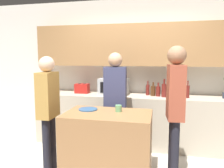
% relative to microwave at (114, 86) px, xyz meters
% --- Properties ---
extents(back_wall, '(6.40, 0.40, 2.70)m').
position_rel_microwave_xyz_m(back_wall, '(0.36, 0.24, 0.46)').
color(back_wall, silver).
rests_on(back_wall, ground_plane).
extents(back_counter, '(3.60, 0.62, 0.92)m').
position_rel_microwave_xyz_m(back_counter, '(0.36, -0.03, -0.61)').
color(back_counter, '#B7AD99').
rests_on(back_counter, ground_plane).
extents(kitchen_island, '(1.12, 0.70, 0.89)m').
position_rel_microwave_xyz_m(kitchen_island, '(0.19, -1.23, -0.63)').
color(kitchen_island, '#996B42').
rests_on(kitchen_island, ground_plane).
extents(microwave, '(0.52, 0.39, 0.30)m').
position_rel_microwave_xyz_m(microwave, '(0.00, 0.00, 0.00)').
color(microwave, '#B7BABC').
rests_on(microwave, back_counter).
extents(toaster, '(0.26, 0.16, 0.18)m').
position_rel_microwave_xyz_m(toaster, '(-0.62, 0.00, -0.06)').
color(toaster, '#B21E19').
rests_on(toaster, back_counter).
extents(bottle_0, '(0.07, 0.07, 0.26)m').
position_rel_microwave_xyz_m(bottle_0, '(0.62, 0.05, -0.05)').
color(bottle_0, maroon).
rests_on(bottle_0, back_counter).
extents(bottle_1, '(0.09, 0.09, 0.24)m').
position_rel_microwave_xyz_m(bottle_1, '(0.72, -0.01, -0.06)').
color(bottle_1, '#472814').
rests_on(bottle_1, back_counter).
extents(bottle_2, '(0.08, 0.08, 0.25)m').
position_rel_microwave_xyz_m(bottle_2, '(0.81, -0.03, -0.06)').
color(bottle_2, maroon).
rests_on(bottle_2, back_counter).
extents(bottle_3, '(0.08, 0.08, 0.32)m').
position_rel_microwave_xyz_m(bottle_3, '(0.91, -0.09, -0.03)').
color(bottle_3, maroon).
rests_on(bottle_3, back_counter).
extents(bottle_4, '(0.06, 0.06, 0.24)m').
position_rel_microwave_xyz_m(bottle_4, '(1.00, -0.01, -0.06)').
color(bottle_4, black).
rests_on(bottle_4, back_counter).
extents(bottle_5, '(0.07, 0.07, 0.25)m').
position_rel_microwave_xyz_m(bottle_5, '(1.09, -0.03, -0.05)').
color(bottle_5, black).
rests_on(bottle_5, back_counter).
extents(bottle_6, '(0.07, 0.07, 0.28)m').
position_rel_microwave_xyz_m(bottle_6, '(1.21, -0.10, -0.04)').
color(bottle_6, '#194723').
rests_on(bottle_6, back_counter).
extents(bottle_7, '(0.06, 0.06, 0.29)m').
position_rel_microwave_xyz_m(bottle_7, '(1.30, -0.09, -0.04)').
color(bottle_7, maroon).
rests_on(bottle_7, back_counter).
extents(plate_on_island, '(0.26, 0.26, 0.01)m').
position_rel_microwave_xyz_m(plate_on_island, '(-0.12, -1.12, -0.18)').
color(plate_on_island, '#2D5684').
rests_on(plate_on_island, kitchen_island).
extents(cup_0, '(0.09, 0.09, 0.09)m').
position_rel_microwave_xyz_m(cup_0, '(0.31, -1.14, -0.14)').
color(cup_0, '#66A26D').
rests_on(cup_0, kitchen_island).
extents(person_left, '(0.35, 0.22, 1.68)m').
position_rel_microwave_xyz_m(person_left, '(0.16, -0.62, -0.07)').
color(person_left, black).
rests_on(person_left, ground_plane).
extents(person_center, '(0.21, 0.34, 1.62)m').
position_rel_microwave_xyz_m(person_center, '(-0.66, -1.24, -0.11)').
color(person_center, black).
rests_on(person_center, ground_plane).
extents(person_right, '(0.23, 0.35, 1.74)m').
position_rel_microwave_xyz_m(person_right, '(1.03, -1.17, -0.02)').
color(person_right, black).
rests_on(person_right, ground_plane).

